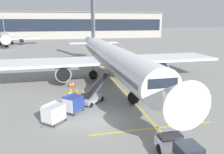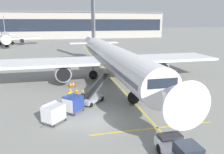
{
  "view_description": "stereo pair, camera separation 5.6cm",
  "coord_description": "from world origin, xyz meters",
  "px_view_note": "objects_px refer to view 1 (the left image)",
  "views": [
    {
      "loc": [
        -3.02,
        -19.88,
        9.63
      ],
      "look_at": [
        2.68,
        5.02,
        3.17
      ],
      "focal_mm": 35.51,
      "sensor_mm": 36.0,
      "label": 1
    },
    {
      "loc": [
        -2.97,
        -19.89,
        9.63
      ],
      "look_at": [
        2.68,
        5.02,
        3.17
      ],
      "focal_mm": 35.51,
      "sensor_mm": 36.0,
      "label": 2
    }
  ],
  "objects_px": {
    "parked_airplane": "(111,57)",
    "distant_airplane": "(5,37)",
    "pushback_tug": "(182,153)",
    "ground_crew_by_carts": "(83,96)",
    "ground_crew_marshaller": "(77,96)",
    "safety_cone_engine_keepout": "(73,84)",
    "belt_loader": "(93,95)",
    "safety_cone_wingtip": "(70,85)",
    "baggage_cart_second": "(53,113)",
    "ground_crew_wingwalker": "(79,102)",
    "baggage_cart_lead": "(73,103)",
    "ground_crew_by_loader": "(71,95)"
  },
  "relations": [
    {
      "from": "ground_crew_marshaller",
      "to": "safety_cone_wingtip",
      "type": "relative_size",
      "value": 2.57
    },
    {
      "from": "baggage_cart_second",
      "to": "distant_airplane",
      "type": "relative_size",
      "value": 0.07
    },
    {
      "from": "baggage_cart_second",
      "to": "pushback_tug",
      "type": "relative_size",
      "value": 0.58
    },
    {
      "from": "safety_cone_engine_keepout",
      "to": "ground_crew_by_carts",
      "type": "bearing_deg",
      "value": -84.26
    },
    {
      "from": "baggage_cart_second",
      "to": "ground_crew_by_carts",
      "type": "bearing_deg",
      "value": 51.7
    },
    {
      "from": "parked_airplane",
      "to": "pushback_tug",
      "type": "relative_size",
      "value": 10.45
    },
    {
      "from": "parked_airplane",
      "to": "distant_airplane",
      "type": "bearing_deg",
      "value": 115.19
    },
    {
      "from": "baggage_cart_second",
      "to": "distant_airplane",
      "type": "bearing_deg",
      "value": 105.0
    },
    {
      "from": "ground_crew_by_loader",
      "to": "ground_crew_marshaller",
      "type": "relative_size",
      "value": 1.0
    },
    {
      "from": "ground_crew_by_loader",
      "to": "ground_crew_by_carts",
      "type": "relative_size",
      "value": 1.0
    },
    {
      "from": "ground_crew_by_carts",
      "to": "ground_crew_wingwalker",
      "type": "relative_size",
      "value": 1.0
    },
    {
      "from": "safety_cone_engine_keepout",
      "to": "ground_crew_wingwalker",
      "type": "bearing_deg",
      "value": -89.42
    },
    {
      "from": "belt_loader",
      "to": "safety_cone_wingtip",
      "type": "height_order",
      "value": "belt_loader"
    },
    {
      "from": "parked_airplane",
      "to": "ground_crew_by_loader",
      "type": "bearing_deg",
      "value": -126.54
    },
    {
      "from": "baggage_cart_second",
      "to": "pushback_tug",
      "type": "xyz_separation_m",
      "value": [
        8.84,
        -8.64,
        -0.17
      ]
    },
    {
      "from": "parked_airplane",
      "to": "safety_cone_wingtip",
      "type": "height_order",
      "value": "parked_airplane"
    },
    {
      "from": "baggage_cart_lead",
      "to": "ground_crew_by_loader",
      "type": "height_order",
      "value": "baggage_cart_lead"
    },
    {
      "from": "safety_cone_wingtip",
      "to": "distant_airplane",
      "type": "xyz_separation_m",
      "value": [
        -23.36,
        67.1,
        2.8
      ]
    },
    {
      "from": "baggage_cart_lead",
      "to": "ground_crew_by_carts",
      "type": "bearing_deg",
      "value": 56.74
    },
    {
      "from": "ground_crew_by_carts",
      "to": "safety_cone_engine_keepout",
      "type": "relative_size",
      "value": 2.32
    },
    {
      "from": "ground_crew_by_carts",
      "to": "distant_airplane",
      "type": "relative_size",
      "value": 0.05
    },
    {
      "from": "distant_airplane",
      "to": "ground_crew_by_loader",
      "type": "bearing_deg",
      "value": -72.68
    },
    {
      "from": "ground_crew_by_loader",
      "to": "ground_crew_marshaller",
      "type": "distance_m",
      "value": 0.81
    },
    {
      "from": "ground_crew_by_carts",
      "to": "distant_airplane",
      "type": "xyz_separation_m",
      "value": [
        -24.54,
        74.87,
        2.13
      ]
    },
    {
      "from": "belt_loader",
      "to": "ground_crew_marshaller",
      "type": "height_order",
      "value": "belt_loader"
    },
    {
      "from": "ground_crew_marshaller",
      "to": "parked_airplane",
      "type": "bearing_deg",
      "value": 57.32
    },
    {
      "from": "ground_crew_marshaller",
      "to": "ground_crew_wingwalker",
      "type": "xyz_separation_m",
      "value": [
        0.04,
        -2.21,
        0.0
      ]
    },
    {
      "from": "ground_crew_by_loader",
      "to": "ground_crew_by_carts",
      "type": "height_order",
      "value": "same"
    },
    {
      "from": "pushback_tug",
      "to": "distant_airplane",
      "type": "distance_m",
      "value": 92.76
    },
    {
      "from": "baggage_cart_lead",
      "to": "ground_crew_marshaller",
      "type": "height_order",
      "value": "baggage_cart_lead"
    },
    {
      "from": "baggage_cart_lead",
      "to": "ground_crew_marshaller",
      "type": "distance_m",
      "value": 2.52
    },
    {
      "from": "distant_airplane",
      "to": "safety_cone_wingtip",
      "type": "bearing_deg",
      "value": -70.81
    },
    {
      "from": "baggage_cart_lead",
      "to": "ground_crew_by_loader",
      "type": "xyz_separation_m",
      "value": [
        -0.1,
        2.84,
        -0.0
      ]
    },
    {
      "from": "ground_crew_by_carts",
      "to": "distant_airplane",
      "type": "height_order",
      "value": "distant_airplane"
    },
    {
      "from": "belt_loader",
      "to": "pushback_tug",
      "type": "relative_size",
      "value": 1.07
    },
    {
      "from": "parked_airplane",
      "to": "ground_crew_by_carts",
      "type": "relative_size",
      "value": 26.44
    },
    {
      "from": "pushback_tug",
      "to": "ground_crew_by_carts",
      "type": "bearing_deg",
      "value": 113.18
    },
    {
      "from": "belt_loader",
      "to": "ground_crew_by_carts",
      "type": "relative_size",
      "value": 2.71
    },
    {
      "from": "ground_crew_wingwalker",
      "to": "ground_crew_by_loader",
      "type": "bearing_deg",
      "value": 106.06
    },
    {
      "from": "baggage_cart_second",
      "to": "ground_crew_by_loader",
      "type": "relative_size",
      "value": 1.46
    },
    {
      "from": "belt_loader",
      "to": "baggage_cart_second",
      "type": "bearing_deg",
      "value": -133.87
    },
    {
      "from": "baggage_cart_second",
      "to": "safety_cone_wingtip",
      "type": "distance_m",
      "value": 12.2
    },
    {
      "from": "baggage_cart_lead",
      "to": "ground_crew_wingwalker",
      "type": "bearing_deg",
      "value": 19.94
    },
    {
      "from": "baggage_cart_lead",
      "to": "pushback_tug",
      "type": "height_order",
      "value": "baggage_cart_lead"
    },
    {
      "from": "baggage_cart_second",
      "to": "safety_cone_engine_keepout",
      "type": "bearing_deg",
      "value": 78.03
    },
    {
      "from": "pushback_tug",
      "to": "ground_crew_marshaller",
      "type": "bearing_deg",
      "value": 115.18
    },
    {
      "from": "parked_airplane",
      "to": "ground_crew_wingwalker",
      "type": "height_order",
      "value": "parked_airplane"
    },
    {
      "from": "baggage_cart_lead",
      "to": "distant_airplane",
      "type": "bearing_deg",
      "value": 106.79
    },
    {
      "from": "baggage_cart_lead",
      "to": "ground_crew_marshaller",
      "type": "xyz_separation_m",
      "value": [
        0.61,
        2.44,
        -0.0
      ]
    },
    {
      "from": "baggage_cart_lead",
      "to": "distant_airplane",
      "type": "distance_m",
      "value": 80.36
    }
  ]
}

